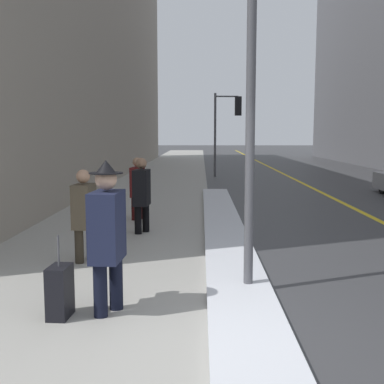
% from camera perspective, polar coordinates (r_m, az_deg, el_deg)
% --- Properties ---
extents(ground_plane, '(160.00, 160.00, 0.00)m').
position_cam_1_polar(ground_plane, '(4.79, 4.11, -18.60)').
color(ground_plane, '#38383A').
extents(sidewalk_slab, '(4.00, 80.00, 0.01)m').
position_cam_1_polar(sidewalk_slab, '(19.51, -4.10, 0.88)').
color(sidewalk_slab, '#9E9B93').
rests_on(sidewalk_slab, ground).
extents(road_centre_stripe, '(0.16, 80.00, 0.00)m').
position_cam_1_polar(road_centre_stripe, '(19.88, 13.39, 0.82)').
color(road_centre_stripe, gold).
rests_on(road_centre_stripe, ground).
extents(snow_bank_curb, '(0.84, 13.64, 0.11)m').
position_cam_1_polar(snow_bank_curb, '(10.30, 3.82, -4.30)').
color(snow_bank_curb, silver).
rests_on(snow_bank_curb, ground).
extents(building_facade_left, '(6.00, 36.00, 15.42)m').
position_cam_1_polar(building_facade_left, '(25.86, -14.96, 19.35)').
color(building_facade_left, gray).
rests_on(building_facade_left, ground).
extents(lamp_post, '(0.28, 0.28, 5.67)m').
position_cam_1_polar(lamp_post, '(6.30, 7.09, 18.54)').
color(lamp_post, '#515156').
rests_on(lamp_post, ground).
extents(traffic_light_near, '(1.31, 0.37, 3.96)m').
position_cam_1_polar(traffic_light_near, '(23.29, 4.41, 8.91)').
color(traffic_light_near, '#515156').
rests_on(traffic_light_near, ground).
extents(pedestrian_in_fedora, '(0.38, 0.76, 1.77)m').
position_cam_1_polar(pedestrian_in_fedora, '(5.54, -9.99, -4.60)').
color(pedestrian_in_fedora, black).
rests_on(pedestrian_in_fedora, ground).
extents(pedestrian_nearside, '(0.31, 0.50, 1.50)m').
position_cam_1_polar(pedestrian_nearside, '(7.86, -12.67, -2.23)').
color(pedestrian_nearside, '#2A241B').
rests_on(pedestrian_nearside, ground).
extents(pedestrian_in_glasses, '(0.33, 0.53, 1.57)m').
position_cam_1_polar(pedestrian_in_glasses, '(9.94, -5.99, 0.04)').
color(pedestrian_in_glasses, black).
rests_on(pedestrian_in_glasses, ground).
extents(pedestrian_trailing, '(0.31, 0.50, 1.50)m').
position_cam_1_polar(pedestrian_trailing, '(11.53, -6.49, 0.78)').
color(pedestrian_trailing, '#340C0C').
rests_on(pedestrian_trailing, ground).
extents(rolling_suitcase, '(0.24, 0.37, 0.95)m').
position_cam_1_polar(rolling_suitcase, '(5.69, -15.39, -11.37)').
color(rolling_suitcase, black).
rests_on(rolling_suitcase, ground).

